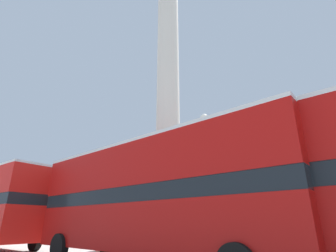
# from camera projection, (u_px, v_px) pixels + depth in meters

# --- Properties ---
(ground_plane) EXTENTS (200.00, 200.00, 0.00)m
(ground_plane) POSITION_uv_depth(u_px,v_px,m) (168.00, 250.00, 14.65)
(ground_plane) COLOR #9E9B93
(monument_column) EXTENTS (5.62, 5.62, 22.69)m
(monument_column) POSITION_uv_depth(u_px,v_px,m) (168.00, 136.00, 16.99)
(monument_column) COLOR beige
(monument_column) RESTS_ON ground_plane
(bus_a) EXTENTS (11.63, 3.55, 4.30)m
(bus_a) POSITION_uv_depth(u_px,v_px,m) (150.00, 195.00, 9.82)
(bus_a) COLOR #A80F0C
(bus_a) RESTS_ON ground_plane
(street_lamp) EXTENTS (0.37, 0.37, 6.50)m
(street_lamp) POSITION_uv_depth(u_px,v_px,m) (207.00, 178.00, 11.91)
(street_lamp) COLOR black
(street_lamp) RESTS_ON ground_plane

